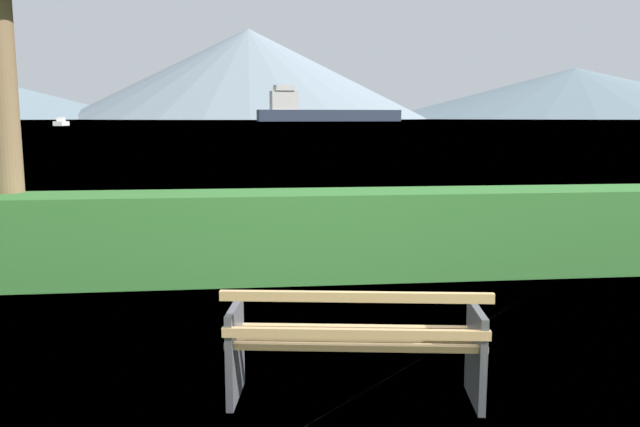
# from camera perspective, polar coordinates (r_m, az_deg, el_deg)

# --- Properties ---
(ground_plane) EXTENTS (1400.00, 1400.00, 0.00)m
(ground_plane) POSITION_cam_1_polar(r_m,az_deg,el_deg) (4.75, 3.08, -16.12)
(ground_plane) COLOR olive
(water_surface) EXTENTS (620.00, 620.00, 0.00)m
(water_surface) POSITION_cam_1_polar(r_m,az_deg,el_deg) (312.72, -6.25, 8.24)
(water_surface) COLOR #7A99A8
(water_surface) RESTS_ON ground_plane
(park_bench) EXTENTS (1.84, 0.82, 0.87)m
(park_bench) POSITION_cam_1_polar(r_m,az_deg,el_deg) (4.53, 3.13, -11.52)
(park_bench) COLOR tan
(park_bench) RESTS_ON ground_plane
(hedge_row) EXTENTS (10.32, 0.90, 1.07)m
(hedge_row) POSITION_cam_1_polar(r_m,az_deg,el_deg) (7.92, -1.02, -1.90)
(hedge_row) COLOR #387A33
(hedge_row) RESTS_ON ground_plane
(cargo_ship_large) EXTENTS (62.30, 15.99, 15.10)m
(cargo_ship_large) POSITION_cam_1_polar(r_m,az_deg,el_deg) (275.38, -0.13, 9.12)
(cargo_ship_large) COLOR #2D384C
(cargo_ship_large) RESTS_ON water_surface
(fishing_boat_near) EXTENTS (1.98, 5.81, 1.91)m
(fishing_boat_near) POSITION_cam_1_polar(r_m,az_deg,el_deg) (153.87, -22.14, 7.54)
(fishing_boat_near) COLOR silver
(fishing_boat_near) RESTS_ON water_surface
(distant_hills) EXTENTS (902.63, 367.84, 76.72)m
(distant_hills) POSITION_cam_1_polar(r_m,az_deg,el_deg) (577.53, -0.99, 11.34)
(distant_hills) COLOR slate
(distant_hills) RESTS_ON ground_plane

